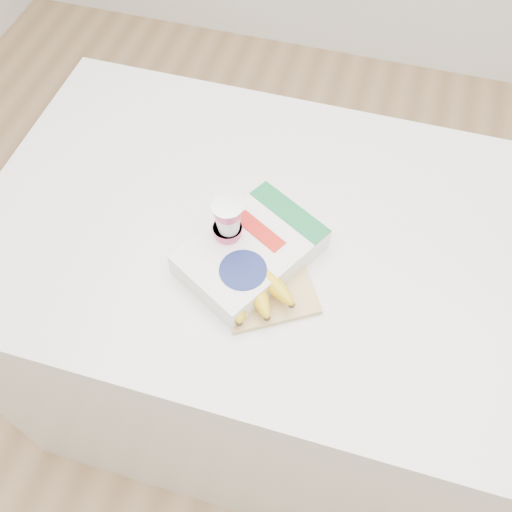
{
  "coord_description": "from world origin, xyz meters",
  "views": [
    {
      "loc": [
        0.2,
        -0.74,
        2.02
      ],
      "look_at": [
        0.02,
        -0.11,
        1.02
      ],
      "focal_mm": 40.0,
      "sensor_mm": 36.0,
      "label": 1
    }
  ],
  "objects": [
    {
      "name": "cereal_box",
      "position": [
        0.0,
        -0.09,
        1.02
      ],
      "size": [
        0.31,
        0.35,
        0.06
      ],
      "rotation": [
        0.0,
        0.0,
        -0.51
      ],
      "color": "white",
      "rests_on": "table"
    },
    {
      "name": "room",
      "position": [
        0.0,
        0.0,
        1.35
      ],
      "size": [
        4.0,
        4.0,
        4.0
      ],
      "color": "tan",
      "rests_on": "ground"
    },
    {
      "name": "bananas",
      "position": [
        0.03,
        -0.16,
        1.02
      ],
      "size": [
        0.18,
        0.2,
        0.06
      ],
      "color": "#382816",
      "rests_on": "cutting_board"
    },
    {
      "name": "table",
      "position": [
        0.0,
        0.0,
        0.49
      ],
      "size": [
        1.31,
        0.87,
        0.98
      ],
      "primitive_type": "cube",
      "color": "silver",
      "rests_on": "ground"
    },
    {
      "name": "cutting_board",
      "position": [
        0.03,
        -0.12,
        0.99
      ],
      "size": [
        0.29,
        0.32,
        0.01
      ],
      "primitive_type": "cube",
      "rotation": [
        0.0,
        0.0,
        0.54
      ],
      "color": "tan",
      "rests_on": "table"
    },
    {
      "name": "yogurt_stack",
      "position": [
        -0.05,
        -0.09,
        1.08
      ],
      "size": [
        0.07,
        0.07,
        0.15
      ],
      "color": "white",
      "rests_on": "cutting_board"
    }
  ]
}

